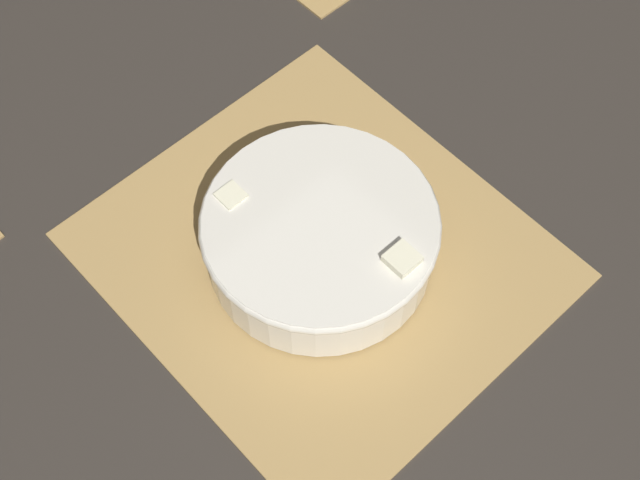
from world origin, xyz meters
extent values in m
plane|color=#2D2823|center=(0.00, 0.00, 0.00)|extent=(6.00, 6.00, 0.00)
cube|color=#A8844C|center=(0.00, 0.00, 0.00)|extent=(0.44, 0.40, 0.01)
cube|color=#4C381E|center=(-0.18, 0.00, 0.00)|extent=(0.01, 0.39, 0.00)
cube|color=#4C381E|center=(-0.13, 0.00, 0.00)|extent=(0.01, 0.39, 0.00)
cube|color=#4C381E|center=(-0.09, 0.00, 0.00)|extent=(0.01, 0.39, 0.00)
cube|color=#4C381E|center=(-0.04, 0.00, 0.00)|extent=(0.01, 0.39, 0.00)
cube|color=#4C381E|center=(0.00, 0.00, 0.00)|extent=(0.01, 0.39, 0.00)
cube|color=#4C381E|center=(0.04, 0.00, 0.00)|extent=(0.01, 0.39, 0.00)
cube|color=#4C381E|center=(0.09, 0.00, 0.00)|extent=(0.01, 0.39, 0.00)
cube|color=#4C381E|center=(0.13, 0.00, 0.00)|extent=(0.01, 0.39, 0.00)
cube|color=#4C381E|center=(0.18, 0.00, 0.00)|extent=(0.01, 0.39, 0.00)
cylinder|color=silver|center=(0.00, 0.00, 0.04)|extent=(0.24, 0.24, 0.07)
torus|color=silver|center=(0.00, 0.00, 0.07)|extent=(0.24, 0.24, 0.01)
cylinder|color=beige|center=(-0.04, -0.01, 0.06)|extent=(0.03, 0.03, 0.01)
cylinder|color=beige|center=(0.04, 0.00, 0.06)|extent=(0.03, 0.03, 0.01)
cylinder|color=beige|center=(-0.05, 0.05, 0.02)|extent=(0.03, 0.03, 0.01)
cylinder|color=beige|center=(0.00, -0.06, 0.03)|extent=(0.03, 0.03, 0.01)
cylinder|color=beige|center=(-0.03, 0.08, 0.02)|extent=(0.03, 0.03, 0.01)
cylinder|color=beige|center=(0.04, -0.06, 0.07)|extent=(0.03, 0.03, 0.01)
cylinder|color=beige|center=(0.01, 0.08, 0.07)|extent=(0.03, 0.03, 0.01)
cylinder|color=beige|center=(-0.05, 0.05, 0.06)|extent=(0.03, 0.03, 0.01)
cube|color=beige|center=(0.05, 0.01, 0.03)|extent=(0.02, 0.02, 0.02)
cube|color=beige|center=(-0.05, -0.01, 0.02)|extent=(0.02, 0.02, 0.02)
cube|color=beige|center=(-0.02, 0.09, 0.06)|extent=(0.02, 0.02, 0.02)
cube|color=beige|center=(-0.03, -0.02, 0.04)|extent=(0.02, 0.02, 0.02)
cube|color=beige|center=(-0.02, -0.04, 0.06)|extent=(0.03, 0.03, 0.03)
cube|color=beige|center=(0.08, 0.05, 0.06)|extent=(0.03, 0.03, 0.03)
cube|color=beige|center=(-0.02, 0.03, 0.05)|extent=(0.03, 0.03, 0.03)
cube|color=beige|center=(0.03, -0.03, 0.03)|extent=(0.03, 0.03, 0.03)
cube|color=beige|center=(-0.01, -0.09, 0.05)|extent=(0.03, 0.03, 0.03)
cube|color=beige|center=(-0.06, 0.07, 0.05)|extent=(0.02, 0.02, 0.02)
cube|color=beige|center=(-0.09, -0.03, 0.07)|extent=(0.03, 0.03, 0.03)
cube|color=beige|center=(0.01, 0.07, 0.04)|extent=(0.02, 0.02, 0.02)
cube|color=beige|center=(-0.09, 0.03, 0.05)|extent=(0.03, 0.03, 0.03)
cube|color=beige|center=(0.04, -0.08, 0.04)|extent=(0.03, 0.03, 0.03)
ellipsoid|color=orange|center=(0.07, -0.04, 0.03)|extent=(0.03, 0.02, 0.01)
ellipsoid|color=red|center=(-0.06, -0.05, 0.03)|extent=(0.03, 0.02, 0.01)
ellipsoid|color=red|center=(0.02, 0.03, 0.06)|extent=(0.03, 0.02, 0.01)
ellipsoid|color=orange|center=(-0.08, 0.00, 0.03)|extent=(0.02, 0.01, 0.01)
camera|label=1|loc=(-0.34, 0.32, 0.83)|focal=50.00mm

